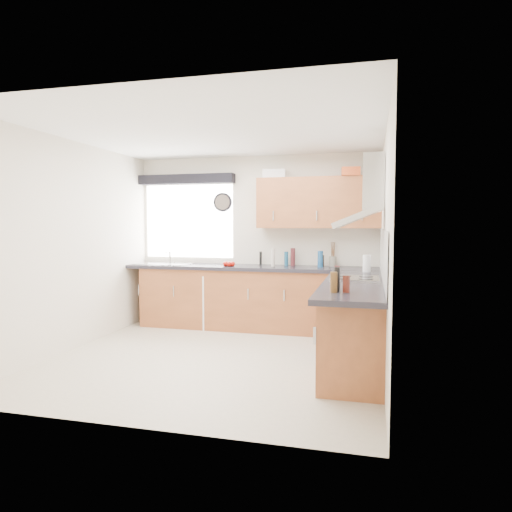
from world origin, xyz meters
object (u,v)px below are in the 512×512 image
(extractor_hood, at_px, (365,199))
(washing_machine, at_px, (198,300))
(oven, at_px, (354,323))
(upper_cabinets, at_px, (318,203))

(extractor_hood, relative_size, washing_machine, 1.01)
(oven, bearing_deg, extractor_hood, -0.00)
(upper_cabinets, bearing_deg, extractor_hood, -63.87)
(washing_machine, bearing_deg, extractor_hood, -14.64)
(upper_cabinets, bearing_deg, oven, -67.46)
(oven, distance_m, washing_machine, 2.61)
(extractor_hood, height_order, upper_cabinets, upper_cabinets)
(oven, relative_size, washing_machine, 1.10)
(oven, relative_size, extractor_hood, 1.09)
(oven, height_order, extractor_hood, extractor_hood)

